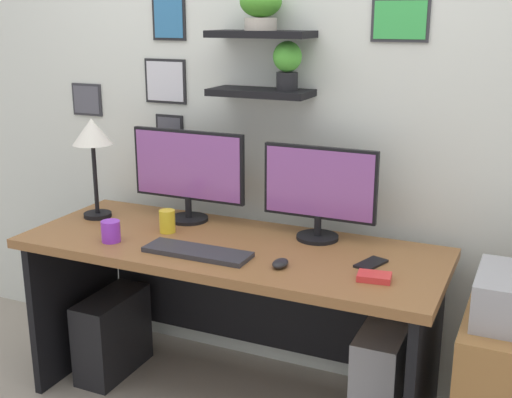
% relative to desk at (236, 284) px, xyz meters
% --- Properties ---
extents(back_wall_assembly, '(4.40, 0.24, 2.70)m').
position_rel_desk_xyz_m(back_wall_assembly, '(-0.00, 0.38, 0.81)').
color(back_wall_assembly, silver).
rests_on(back_wall_assembly, ground).
extents(desk, '(1.78, 0.68, 0.75)m').
position_rel_desk_xyz_m(desk, '(0.00, 0.00, 0.00)').
color(desk, brown).
rests_on(desk, ground).
extents(monitor_left, '(0.56, 0.18, 0.42)m').
position_rel_desk_xyz_m(monitor_left, '(-0.32, 0.16, 0.44)').
color(monitor_left, black).
rests_on(monitor_left, desk).
extents(monitor_right, '(0.49, 0.18, 0.40)m').
position_rel_desk_xyz_m(monitor_right, '(0.32, 0.16, 0.42)').
color(monitor_right, black).
rests_on(monitor_right, desk).
extents(keyboard, '(0.44, 0.14, 0.02)m').
position_rel_desk_xyz_m(keyboard, '(-0.06, -0.22, 0.21)').
color(keyboard, '#2D2D33').
rests_on(keyboard, desk).
extents(computer_mouse, '(0.06, 0.09, 0.03)m').
position_rel_desk_xyz_m(computer_mouse, '(0.29, -0.21, 0.22)').
color(computer_mouse, black).
rests_on(computer_mouse, desk).
extents(desk_lamp, '(0.18, 0.18, 0.47)m').
position_rel_desk_xyz_m(desk_lamp, '(-0.74, 0.02, 0.58)').
color(desk_lamp, black).
rests_on(desk_lamp, desk).
extents(cell_phone, '(0.11, 0.15, 0.01)m').
position_rel_desk_xyz_m(cell_phone, '(0.60, -0.05, 0.21)').
color(cell_phone, black).
rests_on(cell_phone, desk).
extents(coffee_mug, '(0.08, 0.08, 0.09)m').
position_rel_desk_xyz_m(coffee_mug, '(-0.47, -0.24, 0.25)').
color(coffee_mug, purple).
rests_on(coffee_mug, desk).
extents(pen_cup, '(0.07, 0.07, 0.10)m').
position_rel_desk_xyz_m(pen_cup, '(-0.32, -0.03, 0.25)').
color(pen_cup, yellow).
rests_on(pen_cup, desk).
extents(scissors_tray, '(0.13, 0.10, 0.02)m').
position_rel_desk_xyz_m(scissors_tray, '(0.65, -0.19, 0.22)').
color(scissors_tray, red).
rests_on(scissors_tray, desk).
extents(computer_tower_left, '(0.18, 0.40, 0.39)m').
position_rel_desk_xyz_m(computer_tower_left, '(-0.63, -0.06, -0.35)').
color(computer_tower_left, black).
rests_on(computer_tower_left, ground).
extents(computer_tower_right, '(0.18, 0.40, 0.46)m').
position_rel_desk_xyz_m(computer_tower_right, '(0.65, 0.04, -0.32)').
color(computer_tower_right, '#99999E').
rests_on(computer_tower_right, ground).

